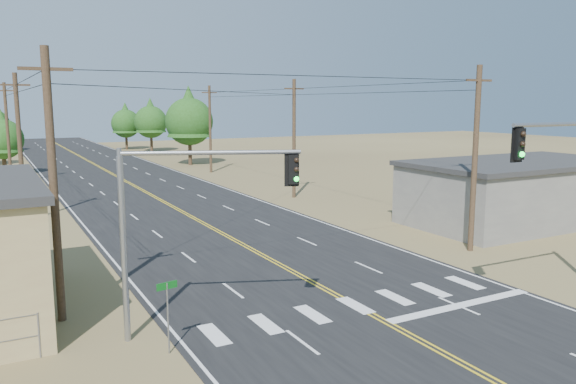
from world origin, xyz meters
TOP-DOWN VIEW (x-y plane):
  - road at (0.00, 30.00)m, footprint 15.00×200.00m
  - building_right at (19.00, 16.00)m, footprint 15.00×8.00m
  - utility_pole_left_near at (-10.50, 12.00)m, footprint 1.80×0.30m
  - utility_pole_left_mid at (-10.50, 32.00)m, footprint 1.80×0.30m
  - utility_pole_left_far at (-10.50, 52.00)m, footprint 1.80×0.30m
  - utility_pole_right_near at (10.50, 12.00)m, footprint 1.80×0.30m
  - utility_pole_right_mid at (10.50, 32.00)m, footprint 1.80×0.30m
  - utility_pole_right_far at (10.50, 52.00)m, footprint 1.80×0.30m
  - signal_mast_left at (-7.11, 8.32)m, footprint 5.65×2.46m
  - street_sign at (-7.80, 7.34)m, footprint 0.71×0.16m
  - tree_left_near at (-10.80, 60.01)m, footprint 4.45×4.45m
  - tree_right_near at (10.96, 60.83)m, footprint 6.15×6.15m
  - tree_right_mid at (11.97, 83.76)m, footprint 5.34×5.34m
  - tree_right_far at (9.17, 89.66)m, footprint 4.89×4.89m

SIDE VIEW (x-z plane):
  - road at x=0.00m, z-range 0.00..0.02m
  - street_sign at x=-7.80m, z-range 0.41..2.81m
  - building_right at x=19.00m, z-range 0.00..4.00m
  - signal_mast_left at x=-7.11m, z-range 1.21..7.79m
  - tree_left_near at x=-10.80m, z-range 0.82..8.23m
  - tree_right_far at x=9.17m, z-range 0.91..9.06m
  - utility_pole_left_near at x=-10.50m, z-range 0.12..10.12m
  - utility_pole_left_mid at x=-10.50m, z-range 0.12..10.12m
  - utility_pole_left_far at x=-10.50m, z-range 0.12..10.12m
  - utility_pole_right_near at x=10.50m, z-range 0.12..10.12m
  - utility_pole_right_mid at x=10.50m, z-range 0.12..10.12m
  - utility_pole_right_far at x=10.50m, z-range 0.12..10.12m
  - tree_right_mid at x=11.97m, z-range 0.99..9.89m
  - tree_right_near at x=10.96m, z-range 1.15..11.39m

